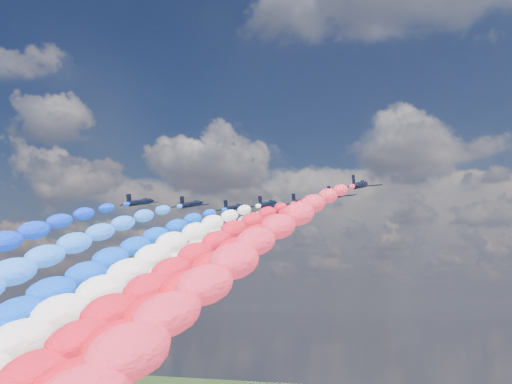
% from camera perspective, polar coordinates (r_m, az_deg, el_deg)
% --- Properties ---
extents(jet_0, '(9.05, 12.36, 5.19)m').
position_cam_1_polar(jet_0, '(156.16, -10.11, -0.90)').
color(jet_0, black).
extents(jet_1, '(9.33, 12.57, 5.19)m').
position_cam_1_polar(jet_1, '(157.58, -5.68, -1.08)').
color(jet_1, black).
extents(trail_1, '(6.66, 97.74, 44.81)m').
position_cam_1_polar(trail_1, '(116.03, -19.23, -7.42)').
color(trail_1, '#2971F1').
extents(jet_2, '(9.09, 12.39, 5.19)m').
position_cam_1_polar(jet_2, '(162.31, -1.92, -1.39)').
color(jet_2, black).
extents(trail_2, '(6.66, 97.74, 44.81)m').
position_cam_1_polar(trail_2, '(118.44, -13.67, -7.73)').
color(trail_2, blue).
extents(jet_3, '(9.31, 12.55, 5.19)m').
position_cam_1_polar(jet_3, '(156.47, 1.00, -1.07)').
color(jet_3, black).
extents(trail_3, '(6.66, 97.74, 44.81)m').
position_cam_1_polar(trail_3, '(111.04, -10.24, -7.72)').
color(trail_3, white).
extents(jet_4, '(9.47, 12.67, 5.19)m').
position_cam_1_polar(jet_4, '(166.02, 2.15, -1.58)').
color(jet_4, black).
extents(trail_4, '(6.66, 97.74, 44.81)m').
position_cam_1_polar(trail_4, '(119.95, -7.77, -7.94)').
color(trail_4, white).
extents(jet_5, '(9.53, 12.71, 5.19)m').
position_cam_1_polar(jet_5, '(153.42, 4.00, -0.87)').
color(jet_5, black).
extents(trail_5, '(6.66, 97.74, 44.81)m').
position_cam_1_polar(trail_5, '(106.50, -6.31, -7.73)').
color(trail_5, red).
extents(jet_6, '(9.22, 12.48, 5.19)m').
position_cam_1_polar(jet_6, '(144.91, 7.00, -0.28)').
color(jet_6, black).
extents(trail_6, '(6.66, 97.74, 44.81)m').
position_cam_1_polar(trail_6, '(96.64, -2.77, -7.55)').
color(trail_6, red).
extents(jet_7, '(9.28, 12.53, 5.19)m').
position_cam_1_polar(jet_7, '(133.61, 9.03, 0.60)').
color(jet_7, black).
extents(trail_7, '(6.66, 97.74, 44.81)m').
position_cam_1_polar(trail_7, '(84.49, -0.90, -7.20)').
color(trail_7, '#F82A46').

